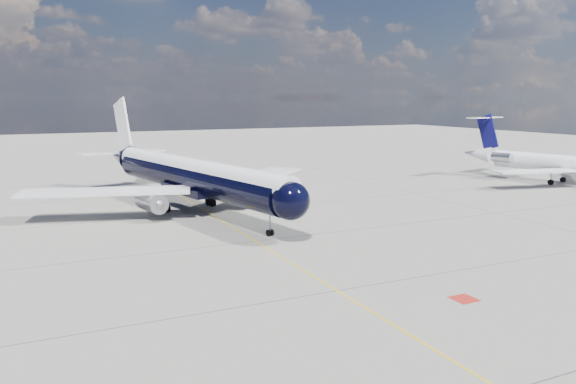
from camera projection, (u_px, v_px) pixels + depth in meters
name	position (u px, v px, depth m)	size (l,w,h in m)	color
ground	(195.00, 205.00, 69.95)	(320.00, 320.00, 0.00)	gray
taxiway_centerline	(207.00, 212.00, 65.49)	(0.16, 160.00, 0.01)	#DBB40B
red_marking	(464.00, 299.00, 37.17)	(1.60, 1.60, 0.01)	maroon
main_airliner	(188.00, 175.00, 66.61)	(37.08, 45.72, 13.31)	black
regional_jet	(552.00, 162.00, 87.36)	(26.23, 30.69, 10.54)	white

